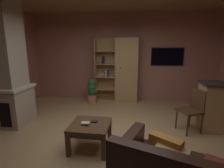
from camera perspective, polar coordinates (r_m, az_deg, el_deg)
floor at (r=3.66m, az=-0.95°, el=-17.84°), size 6.07×5.54×0.02m
wall_back at (r=5.95m, az=3.37°, el=8.55°), size 6.19×0.06×2.85m
window_pane_back at (r=5.99m, az=-1.78°, el=8.16°), size 0.70×0.01×0.93m
stone_fireplace at (r=4.69m, az=-31.59°, el=3.95°), size 1.00×0.83×2.85m
bookshelf_cabinet at (r=5.72m, az=3.86°, el=4.29°), size 1.38×0.41×2.05m
coffee_table at (r=3.27m, az=-7.08°, el=-14.01°), size 0.69×0.68×0.47m
table_book_0 at (r=3.27m, az=-5.66°, el=-11.96°), size 0.12×0.09×0.02m
table_book_1 at (r=3.18m, az=-8.64°, el=-12.34°), size 0.15×0.10×0.02m
dining_chair at (r=4.18m, az=24.78°, el=-6.93°), size 0.56×0.56×0.92m
potted_floor_plant at (r=5.73m, az=-6.51°, el=-2.14°), size 0.31×0.31×0.79m
wall_mounted_tv at (r=5.94m, az=17.37°, el=8.46°), size 1.00×0.06×0.56m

